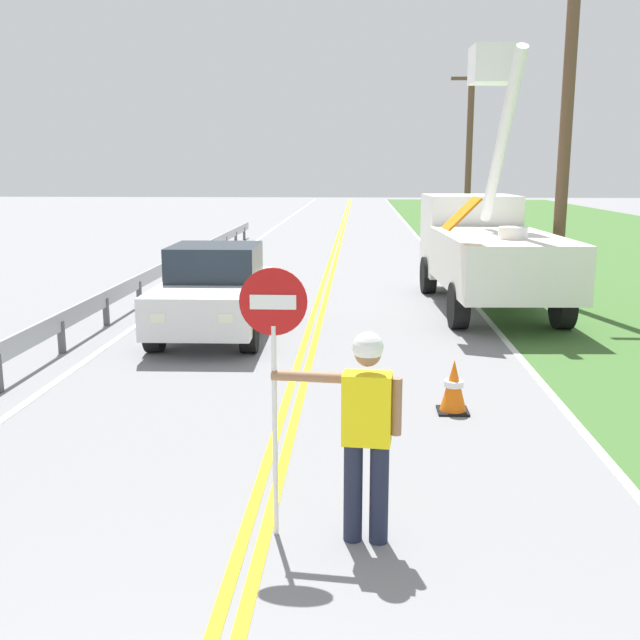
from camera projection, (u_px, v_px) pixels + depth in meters
centerline_yellow_left at (326, 276)px, 21.88m from camera, size 0.11×110.00×0.01m
centerline_yellow_right at (332, 276)px, 21.87m from camera, size 0.11×110.00×0.01m
edge_line_right at (451, 276)px, 21.69m from camera, size 0.12×110.00×0.01m
edge_line_left at (208, 275)px, 22.06m from camera, size 0.12×110.00×0.01m
flagger_worker at (366, 424)px, 6.11m from camera, size 1.08×0.28×1.83m
stop_sign_paddle at (274, 343)px, 6.10m from camera, size 0.56×0.04×2.33m
utility_bucket_truck at (485, 244)px, 16.87m from camera, size 2.67×6.90×5.75m
oncoming_sedan_nearest at (214, 292)px, 13.93m from camera, size 1.98×4.14×1.70m
utility_pole_near at (567, 103)px, 16.58m from camera, size 1.80×0.28×8.75m
utility_pole_mid at (469, 149)px, 32.73m from camera, size 1.80×0.28×7.55m
traffic_cone_lead at (454, 387)px, 9.58m from camera, size 0.40×0.40×0.70m
guardrail_left_shoulder at (152, 276)px, 18.22m from camera, size 0.10×32.00×0.71m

